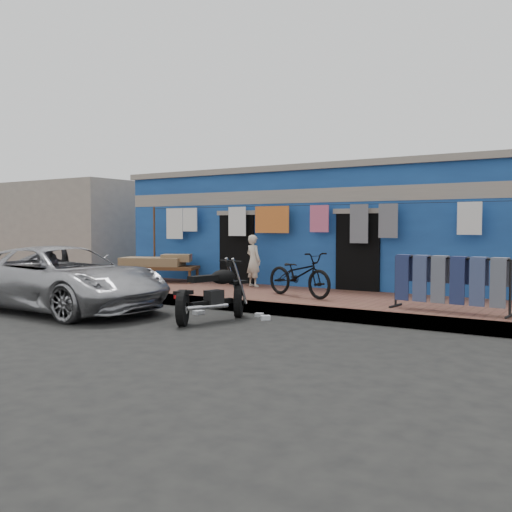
# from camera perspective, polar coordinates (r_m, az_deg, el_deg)

# --- Properties ---
(ground) EXTENTS (80.00, 80.00, 0.00)m
(ground) POSITION_cam_1_polar(r_m,az_deg,el_deg) (10.71, -5.82, -6.63)
(ground) COLOR black
(ground) RESTS_ON ground
(sidewalk) EXTENTS (28.00, 3.00, 0.25)m
(sidewalk) POSITION_cam_1_polar(r_m,az_deg,el_deg) (13.14, 2.36, -4.27)
(sidewalk) COLOR brown
(sidewalk) RESTS_ON ground
(curb) EXTENTS (28.00, 0.10, 0.25)m
(curb) POSITION_cam_1_polar(r_m,az_deg,el_deg) (11.92, -1.17, -5.02)
(curb) COLOR gray
(curb) RESTS_ON ground
(building) EXTENTS (12.20, 5.20, 3.36)m
(building) POSITION_cam_1_polar(r_m,az_deg,el_deg) (16.60, 9.33, 2.60)
(building) COLOR navy
(building) RESTS_ON ground
(neighbor_left) EXTENTS (6.00, 5.00, 3.40)m
(neighbor_left) POSITION_cam_1_polar(r_m,az_deg,el_deg) (23.27, -16.41, 2.66)
(neighbor_left) COLOR #9E9384
(neighbor_left) RESTS_ON ground
(clothesline) EXTENTS (10.06, 0.06, 2.10)m
(clothesline) POSITION_cam_1_polar(r_m,az_deg,el_deg) (14.37, 3.14, 3.11)
(clothesline) COLOR brown
(clothesline) RESTS_ON sidewalk
(car) EXTENTS (5.04, 2.32, 1.42)m
(car) POSITION_cam_1_polar(r_m,az_deg,el_deg) (12.70, -18.81, -2.04)
(car) COLOR #ACABB0
(car) RESTS_ON ground
(seated_person) EXTENTS (0.55, 0.45, 1.32)m
(seated_person) POSITION_cam_1_polar(r_m,az_deg,el_deg) (14.50, -0.26, -0.47)
(seated_person) COLOR beige
(seated_person) RESTS_ON sidewalk
(bicycle) EXTENTS (1.95, 1.17, 1.19)m
(bicycle) POSITION_cam_1_polar(r_m,az_deg,el_deg) (12.45, 4.35, -1.34)
(bicycle) COLOR black
(bicycle) RESTS_ON sidewalk
(motorcycle) EXTENTS (1.33, 2.00, 1.13)m
(motorcycle) POSITION_cam_1_polar(r_m,az_deg,el_deg) (10.74, -4.44, -3.55)
(motorcycle) COLOR black
(motorcycle) RESTS_ON ground
(charpoy) EXTENTS (2.88, 2.57, 0.72)m
(charpoy) POSITION_cam_1_polar(r_m,az_deg,el_deg) (16.08, -9.54, -1.24)
(charpoy) COLOR brown
(charpoy) RESTS_ON sidewalk
(jeans_rack) EXTENTS (2.23, 0.78, 1.04)m
(jeans_rack) POSITION_cam_1_polar(r_m,az_deg,el_deg) (10.83, 18.80, -2.57)
(jeans_rack) COLOR black
(jeans_rack) RESTS_ON sidewalk
(litter_a) EXTENTS (0.18, 0.15, 0.07)m
(litter_a) POSITION_cam_1_polar(r_m,az_deg,el_deg) (11.33, 0.33, -5.90)
(litter_a) COLOR silver
(litter_a) RESTS_ON ground
(litter_b) EXTENTS (0.22, 0.22, 0.09)m
(litter_b) POSITION_cam_1_polar(r_m,az_deg,el_deg) (10.91, 0.95, -6.20)
(litter_b) COLOR silver
(litter_b) RESTS_ON ground
(litter_c) EXTENTS (0.19, 0.23, 0.08)m
(litter_c) POSITION_cam_1_polar(r_m,az_deg,el_deg) (11.67, -5.77, -5.63)
(litter_c) COLOR silver
(litter_c) RESTS_ON ground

